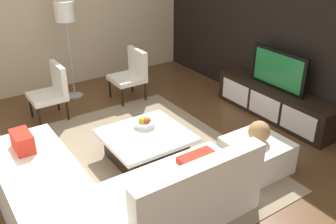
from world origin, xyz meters
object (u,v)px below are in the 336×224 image
television (279,70)px  decorative_ball (259,132)px  accent_chair_far (132,72)px  coffee_table (146,146)px  sectional_couch (95,193)px  fruit_bowl (145,123)px  accent_chair_near (52,89)px  ottoman (256,155)px  media_console (274,103)px  floor_lamp (65,17)px

television → decorative_ball: (0.85, -1.26, -0.27)m
accent_chair_far → coffee_table: bearing=-27.1°
sectional_couch → fruit_bowl: 1.34m
accent_chair_near → ottoman: 3.24m
fruit_bowl → decorative_ball: bearing=39.6°
television → coffee_table: 2.38m
decorative_ball → media_console: bearing=124.0°
coffee_table → floor_lamp: 2.73m
accent_chair_far → decorative_ball: (2.76, 0.23, 0.05)m
television → ottoman: 1.64m
media_console → decorative_ball: 1.55m
ottoman → accent_chair_far: bearing=-175.3°
coffee_table → ottoman: bearing=47.4°
decorative_ball → ottoman: bearing=0.0°
accent_chair_far → floor_lamp: bearing=-130.4°
media_console → fruit_bowl: (-0.28, -2.20, 0.18)m
television → sectional_couch: (0.51, -3.27, -0.52)m
floor_lamp → ottoman: (3.39, 1.06, -1.22)m
coffee_table → decorative_ball: size_ratio=3.89×
media_console → accent_chair_near: accent_chair_near is taller
sectional_couch → accent_chair_far: accent_chair_far is taller
sectional_couch → ottoman: bearing=80.4°
television → accent_chair_near: (-1.94, -2.88, -0.31)m
accent_chair_far → decorative_ball: accent_chair_far is taller
sectional_couch → accent_chair_near: size_ratio=2.75×
media_console → accent_chair_near: (-1.94, -2.88, 0.24)m
sectional_couch → coffee_table: 1.15m
coffee_table → ottoman: ottoman is taller
fruit_bowl → sectional_couch: bearing=-53.6°
floor_lamp → decorative_ball: bearing=17.4°
coffee_table → accent_chair_near: bearing=-162.6°
sectional_couch → accent_chair_far: size_ratio=2.75×
media_console → ottoman: 1.52m
media_console → accent_chair_near: bearing=-124.0°
decorative_ball → coffee_table: bearing=-132.6°
sectional_couch → decorative_ball: (0.34, 2.01, 0.25)m
coffee_table → accent_chair_far: bearing=156.0°
television → media_console: bearing=-90.0°
coffee_table → decorative_ball: bearing=47.4°
television → accent_chair_far: bearing=-142.0°
accent_chair_near → fruit_bowl: size_ratio=3.11×
accent_chair_near → fruit_bowl: 1.80m
media_console → coffee_table: (-0.10, -2.30, -0.05)m
television → accent_chair_far: 2.44m
media_console → television: 0.55m
floor_lamp → accent_chair_far: 1.40m
media_console → floor_lamp: size_ratio=1.25×
accent_chair_near → sectional_couch: bearing=-6.1°
coffee_table → accent_chair_far: (-1.81, 0.81, 0.29)m
coffee_table → fruit_bowl: (-0.18, 0.10, 0.23)m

